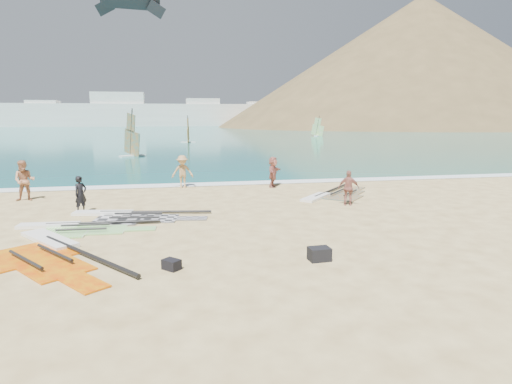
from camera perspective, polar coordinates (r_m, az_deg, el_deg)
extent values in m
plane|color=#DFC482|center=(12.89, -2.71, -7.70)|extent=(300.00, 300.00, 0.00)
cube|color=#0C4F56|center=(144.21, -10.53, 8.45)|extent=(300.00, 240.00, 0.06)
cube|color=white|center=(24.82, -6.89, 0.94)|extent=(300.00, 1.20, 0.04)
cube|color=white|center=(163.16, -17.80, 9.73)|extent=(160.00, 8.00, 8.00)
cube|color=white|center=(167.80, -26.43, 9.34)|extent=(10.00, 7.00, 9.00)
cube|color=white|center=(163.17, -17.84, 10.44)|extent=(18.00, 7.00, 12.00)
cube|color=white|center=(162.57, -7.09, 10.49)|extent=(12.00, 7.00, 10.00)
cube|color=white|center=(166.26, 1.68, 10.38)|extent=(16.00, 7.00, 9.00)
cube|color=white|center=(171.80, 8.31, 10.61)|extent=(10.00, 7.00, 11.00)
cone|color=brown|center=(166.58, 20.49, 8.19)|extent=(143.00, 143.00, 45.00)
cone|color=brown|center=(194.91, 27.83, 7.86)|extent=(70.00, 70.00, 28.00)
cube|color=#252527|center=(17.31, -17.84, -3.45)|extent=(2.04, 2.20, 0.04)
cube|color=#252527|center=(16.95, -12.78, -3.50)|extent=(1.55, 1.47, 0.04)
cube|color=#252527|center=(16.75, -8.52, -3.52)|extent=(1.25, 0.77, 0.04)
cylinder|color=black|center=(17.82, -13.18, -2.58)|extent=(4.43, 0.84, 0.11)
cylinder|color=black|center=(17.43, -15.41, -2.77)|extent=(1.83, 0.38, 0.08)
cylinder|color=black|center=(16.78, -15.95, -3.28)|extent=(1.83, 0.38, 0.08)
cube|color=white|center=(18.37, -19.73, -2.66)|extent=(2.40, 1.00, 0.12)
cube|color=#45CA19|center=(16.14, -24.08, -4.84)|extent=(1.67, 1.83, 0.04)
cube|color=#45CA19|center=(15.80, -19.21, -4.82)|extent=(1.28, 1.20, 0.04)
cube|color=#45CA19|center=(15.61, -15.11, -4.77)|extent=(1.07, 0.58, 0.04)
cylinder|color=black|center=(16.58, -19.59, -3.86)|extent=(4.01, 0.32, 0.10)
cylinder|color=black|center=(16.23, -21.75, -4.08)|extent=(1.66, 0.16, 0.07)
cylinder|color=black|center=(15.66, -22.27, -4.62)|extent=(1.66, 0.16, 0.07)
cube|color=white|center=(17.09, -25.90, -4.04)|extent=(2.12, 0.68, 0.12)
cube|color=orange|center=(21.29, 11.02, -0.66)|extent=(2.58, 2.57, 0.04)
cube|color=orange|center=(22.72, 12.34, -0.03)|extent=(1.82, 1.83, 0.04)
cube|color=orange|center=(23.88, 13.30, 0.43)|extent=(1.20, 1.24, 0.04)
cylinder|color=black|center=(22.72, 10.06, 0.26)|extent=(3.03, 3.35, 0.11)
cylinder|color=black|center=(22.00, 10.81, 0.07)|extent=(1.28, 1.40, 0.08)
cylinder|color=black|center=(21.78, 12.46, -0.09)|extent=(1.28, 1.40, 0.08)
cube|color=white|center=(20.80, 7.97, -0.71)|extent=(2.00, 2.13, 0.12)
cube|color=red|center=(13.98, -27.99, -7.40)|extent=(2.97, 2.93, 0.04)
cube|color=red|center=(12.40, -25.00, -9.31)|extent=(2.09, 2.11, 0.04)
cube|color=red|center=(11.16, -21.92, -11.22)|extent=(1.34, 1.46, 0.04)
cylinder|color=black|center=(13.06, -21.61, -7.73)|extent=(3.21, 4.10, 0.12)
cylinder|color=black|center=(13.38, -25.28, -7.30)|extent=(1.36, 1.72, 0.09)
cylinder|color=black|center=(13.11, -28.40, -7.91)|extent=(1.36, 1.72, 0.09)
cube|color=white|center=(15.21, -25.86, -5.71)|extent=(2.19, 2.54, 0.12)
cube|color=black|center=(12.04, 8.44, -8.18)|extent=(0.61, 0.46, 0.37)
cube|color=black|center=(11.48, -11.20, -9.46)|extent=(0.54, 0.54, 0.27)
imported|color=black|center=(18.90, -22.34, -0.31)|extent=(0.65, 0.66, 1.53)
imported|color=tan|center=(22.70, -28.48, 1.35)|extent=(0.96, 0.76, 1.91)
imported|color=tan|center=(23.84, -9.78, 2.68)|extent=(1.19, 0.70, 1.81)
imported|color=#A56257|center=(19.37, 12.25, 0.53)|extent=(1.00, 0.71, 1.57)
imported|color=#B26558|center=(23.82, 2.28, 2.69)|extent=(1.20, 1.63, 1.71)
cube|color=white|center=(43.12, -16.14, 4.66)|extent=(2.53, 2.03, 0.15)
cube|color=#F96400|center=(43.03, -16.22, 6.31)|extent=(1.79, 2.62, 2.77)
cube|color=#F96400|center=(42.96, -16.35, 8.84)|extent=(1.03, 1.49, 1.93)
cylinder|color=black|center=(42.98, -16.30, 7.71)|extent=(0.58, 0.79, 4.40)
cube|color=white|center=(63.79, -9.00, 6.59)|extent=(2.25, 0.92, 0.13)
cube|color=red|center=(63.74, -9.03, 7.55)|extent=(0.42, 2.66, 2.38)
cube|color=red|center=(63.69, -9.07, 9.02)|extent=(0.26, 1.50, 1.65)
cylinder|color=black|center=(63.70, -9.05, 8.36)|extent=(0.19, 0.76, 3.78)
cube|color=white|center=(83.64, 8.19, 7.44)|extent=(1.85, 2.06, 0.13)
cube|color=#77CA2B|center=(83.60, 8.21, 8.15)|extent=(2.07, 1.72, 2.34)
cube|color=#77CA2B|center=(83.56, 8.24, 9.26)|extent=(1.18, 0.99, 1.63)
cylinder|color=black|center=(83.57, 8.23, 8.77)|extent=(0.63, 0.54, 3.71)
cube|color=black|center=(52.04, -16.39, 23.20)|extent=(6.26, 1.58, 1.51)
cube|color=black|center=(51.82, -19.53, 22.30)|extent=(2.07, 0.92, 1.92)
cube|color=black|center=(52.08, -13.18, 22.54)|extent=(2.16, 0.78, 1.92)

